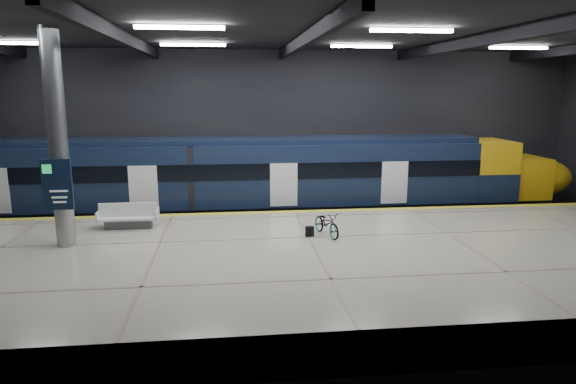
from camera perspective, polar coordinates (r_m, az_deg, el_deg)
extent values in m
plane|color=black|center=(19.05, 1.78, -7.36)|extent=(30.00, 30.00, 0.00)
cube|color=black|center=(26.07, -0.74, 6.71)|extent=(30.00, 0.10, 8.00)
cube|color=black|center=(10.42, 8.33, -0.48)|extent=(30.00, 0.10, 8.00)
cube|color=black|center=(18.14, 1.94, 17.32)|extent=(30.00, 16.00, 0.10)
cube|color=black|center=(18.23, -17.85, 15.99)|extent=(0.25, 16.00, 0.40)
cube|color=black|center=(18.12, 1.94, 16.54)|extent=(0.25, 16.00, 0.40)
cube|color=black|center=(19.90, 19.95, 15.42)|extent=(0.25, 16.00, 0.40)
cube|color=white|center=(16.00, -11.93, 17.46)|extent=(2.60, 0.18, 0.10)
cube|color=white|center=(16.92, 13.58, 17.05)|extent=(2.60, 0.18, 0.10)
cube|color=white|center=(23.45, -28.39, 14.37)|extent=(2.60, 0.18, 0.10)
cube|color=white|center=(21.96, -10.49, 15.80)|extent=(2.60, 0.18, 0.10)
cube|color=white|center=(22.64, 8.20, 15.73)|extent=(2.60, 0.18, 0.10)
cube|color=white|center=(25.31, 24.23, 14.40)|extent=(2.60, 0.18, 0.10)
cube|color=#B9B39D|center=(16.54, 3.07, -8.31)|extent=(30.00, 11.00, 1.10)
cube|color=gold|center=(21.36, 0.73, -2.19)|extent=(30.00, 0.40, 0.01)
cube|color=gray|center=(23.57, 0.09, -3.47)|extent=(30.00, 0.08, 0.16)
cube|color=gray|center=(24.95, -0.30, -2.63)|extent=(30.00, 0.08, 0.16)
cube|color=black|center=(24.01, -7.98, -2.15)|extent=(24.00, 2.58, 0.80)
cube|color=#0F1A33|center=(23.66, -8.10, 2.04)|extent=(24.00, 2.80, 2.75)
cube|color=#0F1A33|center=(23.47, -8.20, 5.64)|extent=(24.00, 2.30, 0.24)
cube|color=black|center=(22.23, -8.20, 2.15)|extent=(24.00, 0.04, 0.70)
cube|color=white|center=(22.44, -0.48, 0.80)|extent=(1.20, 0.05, 1.90)
cube|color=gold|center=(26.68, 21.07, 2.44)|extent=(2.00, 2.80, 2.75)
ellipsoid|color=gold|center=(28.05, 25.71, 1.49)|extent=(3.60, 2.52, 1.90)
cube|color=black|center=(26.80, 21.66, 2.81)|extent=(1.60, 2.38, 0.80)
cube|color=#595B60|center=(19.79, -17.27, -3.37)|extent=(1.66, 0.53, 0.31)
cube|color=silver|center=(19.73, -17.31, -2.71)|extent=(2.08, 0.90, 0.08)
cube|color=silver|center=(19.67, -17.36, -1.89)|extent=(2.07, 0.10, 0.52)
cube|color=silver|center=(19.92, -20.27, -2.40)|extent=(0.07, 0.88, 0.31)
cube|color=silver|center=(19.55, -14.34, -2.30)|extent=(0.07, 0.88, 0.31)
imported|color=#99999E|center=(17.87, 4.33, -3.49)|extent=(1.06, 1.79, 0.89)
cube|color=black|center=(17.84, 2.42, -4.39)|extent=(0.32, 0.21, 0.35)
cylinder|color=#9EA0A5|center=(17.74, -24.21, 5.31)|extent=(0.60, 0.60, 6.90)
cube|color=#0D1A31|center=(17.52, -24.26, 0.77)|extent=(0.90, 0.12, 1.60)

